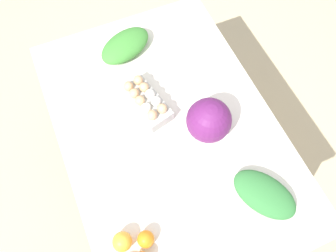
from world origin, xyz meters
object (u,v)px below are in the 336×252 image
at_px(egg_carton, 145,101).
at_px(orange_2, 122,242).
at_px(greens_bunch_scallion, 125,45).
at_px(orange_3, 146,239).
at_px(cabbage_purple, 209,120).
at_px(greens_bunch_kale, 264,194).

bearing_deg(egg_carton, orange_2, 136.54).
bearing_deg(egg_carton, greens_bunch_scallion, -17.81).
bearing_deg(orange_3, orange_2, -107.04).
bearing_deg(cabbage_purple, egg_carton, -137.95).
distance_m(cabbage_purple, greens_bunch_kale, 0.36).
distance_m(egg_carton, greens_bunch_scallion, 0.32).
xyz_separation_m(cabbage_purple, orange_3, (0.32, -0.41, -0.06)).
relative_size(cabbage_purple, orange_2, 2.57).
height_order(cabbage_purple, greens_bunch_scallion, cabbage_purple).
relative_size(greens_bunch_scallion, orange_2, 3.67).
xyz_separation_m(greens_bunch_kale, orange_2, (-0.05, -0.56, -0.00)).
bearing_deg(greens_bunch_kale, egg_carton, -154.41).
bearing_deg(orange_2, greens_bunch_scallion, 159.32).
bearing_deg(orange_3, egg_carton, 158.58).
xyz_separation_m(cabbage_purple, greens_bunch_kale, (0.35, 0.07, -0.06)).
distance_m(cabbage_purple, greens_bunch_scallion, 0.57).
bearing_deg(egg_carton, orange_3, 144.84).
bearing_deg(orange_2, egg_carton, 150.28).
bearing_deg(greens_bunch_scallion, greens_bunch_kale, 15.56).
xyz_separation_m(cabbage_purple, greens_bunch_scallion, (-0.54, -0.17, -0.05)).
height_order(cabbage_purple, greens_bunch_kale, cabbage_purple).
bearing_deg(orange_3, greens_bunch_kale, 86.81).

